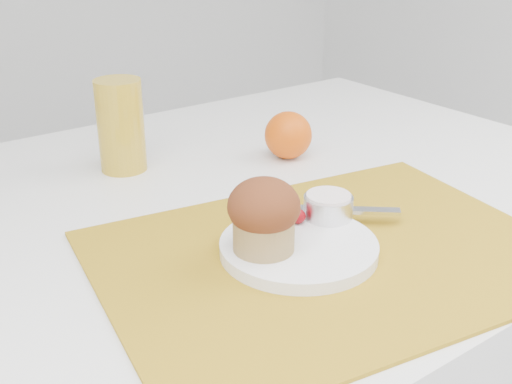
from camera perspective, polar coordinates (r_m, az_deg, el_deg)
placemat at (r=0.72m, az=6.54°, el=-5.50°), size 0.56×0.44×0.00m
plate at (r=0.71m, az=3.81°, el=-4.93°), size 0.19×0.19×0.01m
ramekin at (r=0.76m, az=6.43°, el=-1.31°), size 0.06×0.06×0.03m
cream at (r=0.76m, az=6.47°, el=-0.43°), size 0.07×0.07×0.01m
raspberry_near at (r=0.76m, az=2.88°, el=-1.84°), size 0.02×0.02×0.02m
raspberry_far at (r=0.75m, az=3.74°, el=-2.16°), size 0.02×0.02×0.02m
butter_knife at (r=0.78m, az=6.10°, el=-1.56°), size 0.15×0.13×0.00m
orange at (r=0.99m, az=2.88°, el=5.07°), size 0.07×0.07×0.07m
juice_glass at (r=0.95m, az=-11.93°, el=5.79°), size 0.09×0.09×0.14m
muffin at (r=0.68m, az=0.70°, el=-2.03°), size 0.08×0.08×0.08m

